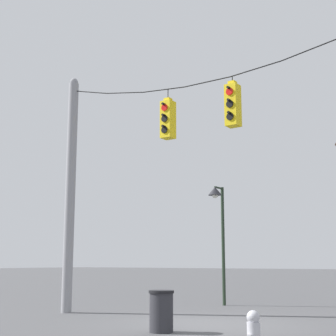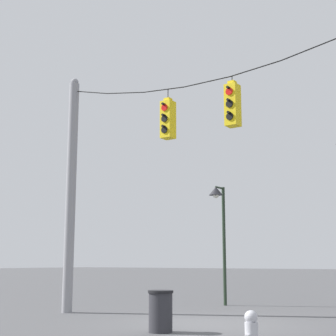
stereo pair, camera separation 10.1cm
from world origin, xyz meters
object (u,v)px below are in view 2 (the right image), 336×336
at_px(utility_pole_left, 71,191).
at_px(traffic_light_near_right_pole, 168,119).
at_px(fire_hydrant, 251,333).
at_px(trash_bin, 161,311).
at_px(street_lamp, 219,213).
at_px(traffic_light_over_intersection, 232,105).

relative_size(utility_pole_left, traffic_light_near_right_pole, 5.21).
bearing_deg(fire_hydrant, trash_bin, 151.44).
bearing_deg(utility_pole_left, street_lamp, 60.09).
distance_m(traffic_light_near_right_pole, traffic_light_over_intersection, 2.08).
bearing_deg(street_lamp, utility_pole_left, -119.91).
relative_size(utility_pole_left, trash_bin, 8.32).
height_order(traffic_light_near_right_pole, trash_bin, traffic_light_near_right_pole).
relative_size(traffic_light_near_right_pole, trash_bin, 1.60).
distance_m(traffic_light_over_intersection, street_lamp, 6.19).
bearing_deg(traffic_light_near_right_pole, street_lamp, 102.09).
distance_m(traffic_light_over_intersection, fire_hydrant, 6.76).
bearing_deg(traffic_light_over_intersection, utility_pole_left, 179.93).
height_order(traffic_light_over_intersection, fire_hydrant, traffic_light_over_intersection).
xyz_separation_m(street_lamp, trash_bin, (2.24, -6.86, -2.85)).
bearing_deg(traffic_light_over_intersection, trash_bin, -113.12).
relative_size(traffic_light_over_intersection, street_lamp, 0.32).
height_order(traffic_light_near_right_pole, street_lamp, traffic_light_near_right_pole).
xyz_separation_m(traffic_light_near_right_pole, fire_hydrant, (4.21, -3.67, -5.19)).
relative_size(street_lamp, trash_bin, 4.70).
height_order(traffic_light_over_intersection, trash_bin, traffic_light_over_intersection).
xyz_separation_m(utility_pole_left, traffic_light_near_right_pole, (3.80, -0.01, 1.79)).
bearing_deg(trash_bin, traffic_light_over_intersection, 66.88).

